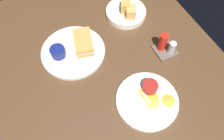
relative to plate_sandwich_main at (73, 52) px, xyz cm
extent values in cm
cube|color=#4C331E|center=(6.70, 5.87, -2.30)|extent=(110.00, 110.00, 3.00)
cylinder|color=silver|center=(0.00, 0.00, 0.00)|extent=(28.25, 28.25, 1.60)
cube|color=#C68C42|center=(-0.43, 5.35, 3.20)|extent=(14.40, 10.40, 4.80)
cube|color=#DB938E|center=(-0.43, 5.35, 3.20)|extent=(14.52, 9.87, 0.80)
cylinder|color=navy|center=(-0.48, -6.34, 2.99)|extent=(6.34, 6.34, 4.38)
cylinder|color=black|center=(-0.48, -6.34, 4.78)|extent=(5.20, 5.20, 0.60)
cube|color=silver|center=(3.17, 2.34, 1.05)|extent=(2.87, 5.38, 0.40)
ellipsoid|color=silver|center=(1.04, -2.73, 1.20)|extent=(3.27, 3.80, 0.80)
cylinder|color=silver|center=(34.24, 17.80, 0.00)|extent=(24.34, 24.34, 1.60)
cylinder|color=maroon|center=(30.59, 20.85, 2.59)|extent=(6.03, 6.03, 3.59)
cylinder|color=olive|center=(30.59, 20.85, 3.99)|extent=(4.94, 4.94, 0.60)
cube|color=silver|center=(33.34, 17.75, 1.05)|extent=(5.54, 1.12, 0.40)
ellipsoid|color=silver|center=(27.85, 17.43, 1.20)|extent=(3.32, 2.38, 0.80)
cone|color=orange|center=(31.82, 18.49, 1.10)|extent=(5.54, 5.54, 0.60)
cone|color=gold|center=(35.95, 19.10, 1.10)|extent=(6.67, 6.67, 0.60)
cone|color=gold|center=(37.99, 24.89, 1.10)|extent=(7.12, 7.12, 0.60)
cone|color=gold|center=(34.11, 19.76, 1.10)|extent=(8.32, 8.32, 0.60)
cone|color=gold|center=(30.41, 18.82, 1.10)|extent=(6.13, 6.13, 0.60)
cylinder|color=silver|center=(-10.40, 31.81, 0.70)|extent=(19.83, 19.83, 3.00)
cube|color=#C68C42|center=(-10.57, 31.52, 4.79)|extent=(7.40, 6.84, 5.18)
cube|color=tan|center=(-6.44, 32.03, 4.56)|extent=(7.30, 6.54, 4.72)
cube|color=brown|center=(16.98, 37.30, -0.30)|extent=(9.00, 9.00, 1.00)
cylinder|color=red|center=(15.18, 36.10, 4.45)|extent=(3.60, 3.60, 8.50)
cylinder|color=#B2B2B2|center=(18.78, 38.70, 3.20)|extent=(3.00, 3.00, 6.00)
camera|label=1|loc=(54.68, -7.14, 74.92)|focal=32.80mm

